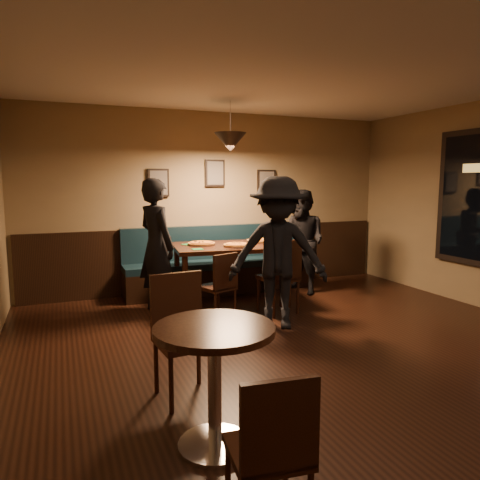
# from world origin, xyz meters

# --- Properties ---
(floor) EXTENTS (7.00, 7.00, 0.00)m
(floor) POSITION_xyz_m (0.00, 0.00, 0.00)
(floor) COLOR black
(floor) RESTS_ON ground
(ceiling) EXTENTS (7.00, 7.00, 0.00)m
(ceiling) POSITION_xyz_m (0.00, 0.00, 2.80)
(ceiling) COLOR silver
(ceiling) RESTS_ON ground
(wall_back) EXTENTS (6.00, 0.00, 6.00)m
(wall_back) POSITION_xyz_m (0.00, 3.50, 1.40)
(wall_back) COLOR #8C704F
(wall_back) RESTS_ON ground
(wainscot) EXTENTS (5.88, 0.06, 1.00)m
(wainscot) POSITION_xyz_m (0.00, 3.47, 0.50)
(wainscot) COLOR black
(wainscot) RESTS_ON ground
(booth_bench) EXTENTS (3.00, 0.60, 1.00)m
(booth_bench) POSITION_xyz_m (0.00, 3.20, 0.50)
(booth_bench) COLOR #0F232D
(booth_bench) RESTS_ON ground
(picture_left) EXTENTS (0.32, 0.04, 0.42)m
(picture_left) POSITION_xyz_m (-0.90, 3.47, 1.70)
(picture_left) COLOR black
(picture_left) RESTS_ON wall_back
(picture_center) EXTENTS (0.32, 0.04, 0.42)m
(picture_center) POSITION_xyz_m (0.00, 3.47, 1.85)
(picture_center) COLOR black
(picture_center) RESTS_ON wall_back
(picture_right) EXTENTS (0.32, 0.04, 0.42)m
(picture_right) POSITION_xyz_m (0.90, 3.47, 1.70)
(picture_right) COLOR black
(picture_right) RESTS_ON wall_back
(pendant_lamp) EXTENTS (0.44, 0.44, 0.25)m
(pendant_lamp) POSITION_xyz_m (-0.11, 2.49, 2.25)
(pendant_lamp) COLOR black
(pendant_lamp) RESTS_ON ceiling
(dining_table) EXTENTS (1.68, 1.19, 0.84)m
(dining_table) POSITION_xyz_m (-0.11, 2.49, 0.42)
(dining_table) COLOR black
(dining_table) RESTS_ON floor
(chair_near_left) EXTENTS (0.48, 0.48, 0.85)m
(chair_near_left) POSITION_xyz_m (-0.52, 1.90, 0.42)
(chair_near_left) COLOR black
(chair_near_left) RESTS_ON floor
(chair_near_right) EXTENTS (0.49, 0.49, 0.98)m
(chair_near_right) POSITION_xyz_m (0.31, 1.84, 0.49)
(chair_near_right) COLOR #311B0D
(chair_near_right) RESTS_ON floor
(diner_left) EXTENTS (0.61, 0.75, 1.76)m
(diner_left) POSITION_xyz_m (-1.14, 2.50, 0.88)
(diner_left) COLOR black
(diner_left) RESTS_ON floor
(diner_right) EXTENTS (0.80, 0.92, 1.60)m
(diner_right) POSITION_xyz_m (1.12, 2.64, 0.80)
(diner_right) COLOR black
(diner_right) RESTS_ON floor
(diner_front) EXTENTS (1.32, 1.08, 1.78)m
(diner_front) POSITION_xyz_m (0.04, 1.32, 0.89)
(diner_front) COLOR black
(diner_front) RESTS_ON floor
(pizza_a) EXTENTS (0.49, 0.49, 0.04)m
(pizza_a) POSITION_xyz_m (-0.49, 2.63, 0.86)
(pizza_a) COLOR orange
(pizza_a) RESTS_ON dining_table
(pizza_b) EXTENTS (0.45, 0.45, 0.04)m
(pizza_b) POSITION_xyz_m (-0.09, 2.31, 0.86)
(pizza_b) COLOR gold
(pizza_b) RESTS_ON dining_table
(pizza_c) EXTENTS (0.39, 0.39, 0.04)m
(pizza_c) POSITION_xyz_m (0.39, 2.62, 0.86)
(pizza_c) COLOR gold
(pizza_c) RESTS_ON dining_table
(soda_glass) EXTENTS (0.09, 0.09, 0.17)m
(soda_glass) POSITION_xyz_m (0.44, 2.17, 0.92)
(soda_glass) COLOR black
(soda_glass) RESTS_ON dining_table
(tabasco_bottle) EXTENTS (0.03, 0.03, 0.12)m
(tabasco_bottle) POSITION_xyz_m (0.46, 2.46, 0.90)
(tabasco_bottle) COLOR #952404
(tabasco_bottle) RESTS_ON dining_table
(napkin_a) EXTENTS (0.21, 0.21, 0.01)m
(napkin_a) POSITION_xyz_m (-0.65, 2.73, 0.84)
(napkin_a) COLOR #1B682D
(napkin_a) RESTS_ON dining_table
(napkin_b) EXTENTS (0.14, 0.14, 0.01)m
(napkin_b) POSITION_xyz_m (-0.66, 2.26, 0.84)
(napkin_b) COLOR #207933
(napkin_b) RESTS_ON dining_table
(cutlery_set) EXTENTS (0.21, 0.07, 0.00)m
(cutlery_set) POSITION_xyz_m (-0.18, 2.07, 0.84)
(cutlery_set) COLOR silver
(cutlery_set) RESTS_ON dining_table
(cafe_table) EXTENTS (0.83, 0.83, 0.82)m
(cafe_table) POSITION_xyz_m (-1.44, -0.72, 0.41)
(cafe_table) COLOR black
(cafe_table) RESTS_ON floor
(cafe_chair_far) EXTENTS (0.48, 0.48, 0.98)m
(cafe_chair_far) POSITION_xyz_m (-1.43, 0.02, 0.49)
(cafe_chair_far) COLOR black
(cafe_chair_far) RESTS_ON floor
(cafe_chair_near) EXTENTS (0.41, 0.41, 0.85)m
(cafe_chair_near) POSITION_xyz_m (-1.41, -1.45, 0.42)
(cafe_chair_near) COLOR black
(cafe_chair_near) RESTS_ON floor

